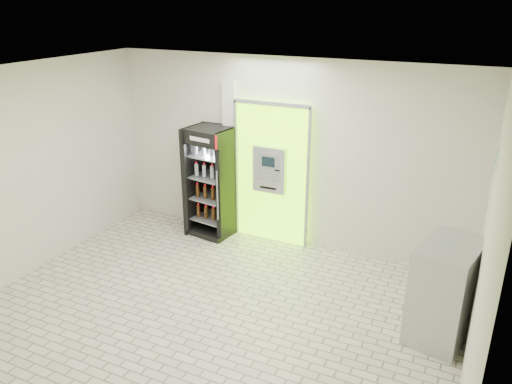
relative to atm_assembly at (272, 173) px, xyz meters
The scene contains 7 objects.
ground 2.69m from the atm_assembly, 85.26° to the right, with size 6.00×6.00×0.00m, color beige.
room_shell 2.51m from the atm_assembly, 85.26° to the right, with size 6.00×6.00×6.00m.
atm_assembly is the anchor object (origin of this frame).
pillar 0.79m from the atm_assembly, behind, with size 0.22×0.11×2.60m.
beverage_cooler 1.06m from the atm_assembly, 167.23° to the right, with size 0.78×0.73×1.86m.
steel_cabinet 3.31m from the atm_assembly, 27.77° to the right, with size 0.80×1.03×1.22m.
exit_sign 3.48m from the atm_assembly, 17.65° to the right, with size 0.02×0.22×0.26m.
Camera 1 is at (2.84, -4.57, 3.81)m, focal length 35.00 mm.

